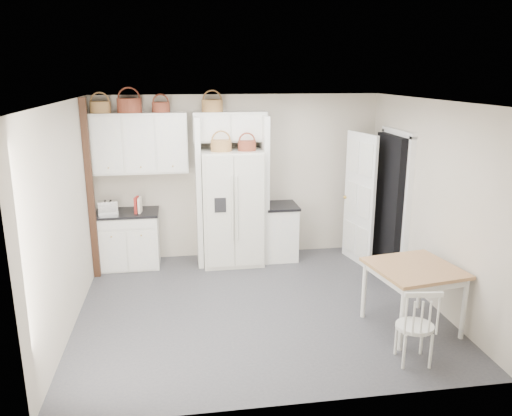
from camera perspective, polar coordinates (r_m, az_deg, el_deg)
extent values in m
plane|color=#37373F|center=(6.57, 0.21, -11.17)|extent=(4.50, 4.50, 0.00)
plane|color=white|center=(5.90, 0.24, 12.10)|extent=(4.50, 4.50, 0.00)
plane|color=#B5AC96|center=(8.03, -2.00, 3.57)|extent=(4.50, 0.00, 4.50)
plane|color=#B5AC96|center=(6.18, -20.85, -1.00)|extent=(0.00, 4.00, 4.00)
plane|color=#B5AC96|center=(6.82, 19.25, 0.60)|extent=(0.00, 4.00, 4.00)
cube|color=silver|center=(7.78, -2.77, 0.11)|extent=(0.93, 0.74, 1.79)
cube|color=silver|center=(7.97, -14.31, -3.58)|extent=(0.90, 0.57, 0.84)
cube|color=silver|center=(8.07, 2.80, -2.81)|extent=(0.48, 0.58, 0.85)
cube|color=#9F753E|center=(6.19, 17.40, -9.70)|extent=(1.06, 1.06, 0.77)
cube|color=silver|center=(5.51, 17.69, -12.77)|extent=(0.43, 0.40, 0.80)
cube|color=black|center=(7.84, -14.52, -0.55)|extent=(0.94, 0.61, 0.04)
cube|color=black|center=(7.94, 2.84, 0.25)|extent=(0.52, 0.62, 0.04)
cube|color=silver|center=(7.79, -16.54, 0.09)|extent=(0.30, 0.19, 0.20)
cube|color=maroon|center=(7.71, -13.48, 0.36)|extent=(0.07, 0.17, 0.25)
cube|color=#F3E0C5|center=(7.71, -13.14, 0.31)|extent=(0.06, 0.16, 0.23)
cylinder|color=brown|center=(7.74, -17.36, 10.94)|extent=(0.30, 0.30, 0.17)
cylinder|color=maroon|center=(7.69, -14.27, 11.29)|extent=(0.36, 0.36, 0.21)
cylinder|color=maroon|center=(7.67, -10.81, 11.25)|extent=(0.26, 0.26, 0.15)
cylinder|color=brown|center=(7.68, -5.02, 11.57)|extent=(0.32, 0.32, 0.18)
cylinder|color=brown|center=(7.47, -4.00, 7.13)|extent=(0.31, 0.31, 0.17)
cylinder|color=maroon|center=(7.51, -1.04, 7.13)|extent=(0.27, 0.27, 0.15)
cube|color=silver|center=(7.74, -13.08, 7.25)|extent=(1.40, 0.34, 0.90)
cube|color=silver|center=(7.73, -3.02, 9.28)|extent=(1.12, 0.34, 0.45)
cube|color=silver|center=(7.73, -6.59, 1.87)|extent=(0.08, 0.60, 2.30)
cube|color=silver|center=(7.83, 0.89, 2.14)|extent=(0.08, 0.60, 2.30)
cube|color=black|center=(7.46, -18.42, 1.88)|extent=(0.09, 0.09, 2.60)
cube|color=black|center=(7.71, 15.08, 0.46)|extent=(0.18, 0.85, 2.05)
cube|color=white|center=(7.88, 11.72, 0.98)|extent=(0.21, 0.79, 2.05)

